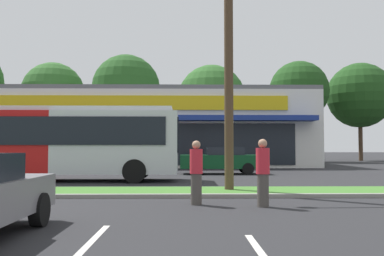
% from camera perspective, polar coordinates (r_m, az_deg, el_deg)
% --- Properties ---
extents(grass_median, '(56.00, 2.20, 0.12)m').
position_cam_1_polar(grass_median, '(13.92, -5.23, -8.54)').
color(grass_median, '#427A2D').
rests_on(grass_median, ground_plane).
extents(curb_lip, '(56.00, 0.24, 0.12)m').
position_cam_1_polar(curb_lip, '(12.71, -5.63, -9.11)').
color(curb_lip, gray).
rests_on(curb_lip, ground_plane).
extents(storefront_building, '(26.05, 14.49, 5.96)m').
position_cam_1_polar(storefront_building, '(36.54, -5.85, -0.25)').
color(storefront_building, silver).
rests_on(storefront_building, ground_plane).
extents(tree_left, '(6.74, 6.74, 10.66)m').
position_cam_1_polar(tree_left, '(48.34, -18.21, 4.41)').
color(tree_left, '#473323').
rests_on(tree_left, ground_plane).
extents(tree_mid_left, '(6.88, 6.88, 10.91)m').
position_cam_1_polar(tree_mid_left, '(43.72, -8.87, 5.27)').
color(tree_mid_left, '#473323').
rests_on(tree_mid_left, ground_plane).
extents(tree_mid, '(7.37, 7.37, 10.44)m').
position_cam_1_polar(tree_mid, '(46.14, 2.65, 3.95)').
color(tree_mid, '#473323').
rests_on(tree_mid, ground_plane).
extents(tree_mid_right, '(6.12, 6.12, 10.39)m').
position_cam_1_polar(tree_mid_right, '(45.23, 14.23, 4.87)').
color(tree_mid_right, '#473323').
rests_on(tree_mid_right, ground_plane).
extents(tree_right, '(7.09, 7.09, 10.71)m').
position_cam_1_polar(tree_right, '(49.95, 21.69, 4.10)').
color(tree_right, '#473323').
rests_on(tree_right, ground_plane).
extents(utility_pole, '(3.03, 2.40, 11.10)m').
position_cam_1_polar(utility_pole, '(14.66, 4.42, 14.88)').
color(utility_pole, '#4C3826').
rests_on(utility_pole, ground_plane).
extents(city_bus, '(11.94, 2.66, 3.25)m').
position_cam_1_polar(city_bus, '(19.90, -19.30, -1.69)').
color(city_bus, '#B71414').
rests_on(city_bus, ground_plane).
extents(car_1, '(4.54, 1.86, 1.50)m').
position_cam_1_polar(car_1, '(23.84, 4.00, -4.32)').
color(car_1, '#0C3F1E').
rests_on(car_1, ground_plane).
extents(pedestrian_near_bench, '(0.34, 0.34, 1.68)m').
position_cam_1_polar(pedestrian_near_bench, '(11.13, 0.58, -6.01)').
color(pedestrian_near_bench, '#47423D').
rests_on(pedestrian_near_bench, ground_plane).
extents(pedestrian_by_pole, '(0.35, 0.35, 1.71)m').
position_cam_1_polar(pedestrian_by_pole, '(10.89, 9.53, -5.96)').
color(pedestrian_by_pole, '#47423D').
rests_on(pedestrian_by_pole, ground_plane).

